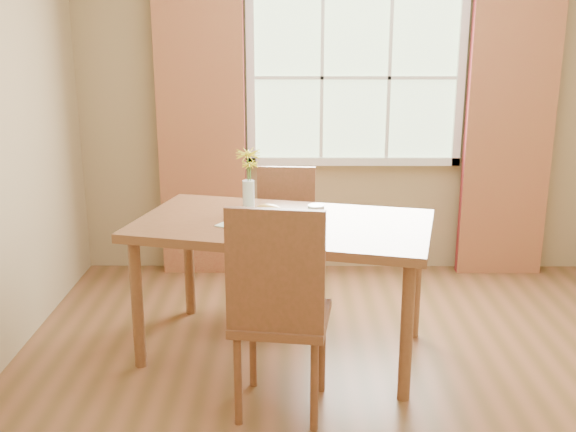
% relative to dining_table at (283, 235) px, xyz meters
% --- Properties ---
extents(room, '(4.24, 3.84, 2.74)m').
position_rel_dining_table_xyz_m(room, '(0.52, -0.43, 0.63)').
color(room, brown).
rests_on(room, ground).
extents(window, '(1.62, 0.06, 1.32)m').
position_rel_dining_table_xyz_m(window, '(0.52, 1.44, 0.78)').
color(window, '#ABC998').
rests_on(window, room).
extents(curtain_left, '(0.65, 0.08, 2.20)m').
position_rel_dining_table_xyz_m(curtain_left, '(-0.63, 1.35, 0.38)').
color(curtain_left, maroon).
rests_on(curtain_left, room).
extents(curtain_right, '(0.65, 0.08, 2.20)m').
position_rel_dining_table_xyz_m(curtain_right, '(1.67, 1.35, 0.38)').
color(curtain_right, maroon).
rests_on(curtain_right, room).
extents(dining_table, '(1.82, 1.29, 0.80)m').
position_rel_dining_table_xyz_m(dining_table, '(0.00, 0.00, 0.00)').
color(dining_table, brown).
rests_on(dining_table, room).
extents(chair_near, '(0.51, 0.51, 1.09)m').
position_rel_dining_table_xyz_m(chair_near, '(-0.01, -0.71, -0.12)').
color(chair_near, brown).
rests_on(chair_near, room).
extents(chair_far, '(0.42, 0.42, 0.95)m').
position_rel_dining_table_xyz_m(chair_far, '(0.01, 0.70, -0.20)').
color(chair_far, brown).
rests_on(chair_far, room).
extents(placemat, '(0.56, 0.51, 0.01)m').
position_rel_dining_table_xyz_m(placemat, '(-0.10, -0.08, 0.09)').
color(placemat, beige).
rests_on(placemat, dining_table).
extents(plate, '(0.32, 0.32, 0.01)m').
position_rel_dining_table_xyz_m(plate, '(-0.09, -0.09, 0.10)').
color(plate, '#5AB82E').
rests_on(plate, placemat).
extents(croissant_sandwich, '(0.18, 0.15, 0.11)m').
position_rel_dining_table_xyz_m(croissant_sandwich, '(-0.08, -0.12, 0.16)').
color(croissant_sandwich, '#F9C855').
rests_on(croissant_sandwich, plate).
extents(water_glass, '(0.09, 0.09, 0.13)m').
position_rel_dining_table_xyz_m(water_glass, '(0.18, -0.15, 0.15)').
color(water_glass, silver).
rests_on(water_glass, dining_table).
extents(flower_vase, '(0.15, 0.15, 0.37)m').
position_rel_dining_table_xyz_m(flower_vase, '(-0.21, 0.25, 0.30)').
color(flower_vase, silver).
rests_on(flower_vase, dining_table).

